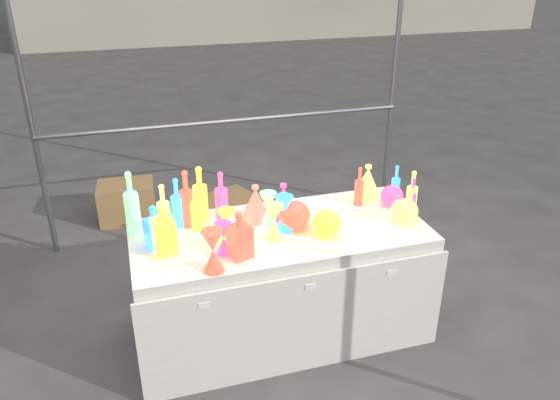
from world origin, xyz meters
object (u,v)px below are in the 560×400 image
object	(u,v)px
display_table	(280,282)
bottle_0	(200,193)
lampshade_0	(256,203)
decanter_0	(163,229)
globe_0	(326,225)
cardboard_box_closed	(127,202)
hourglass_0	(213,251)

from	to	relation	value
display_table	bottle_0	xyz separation A→B (m)	(-0.43, 0.30, 0.55)
lampshade_0	decanter_0	bearing A→B (deg)	-165.15
decanter_0	lampshade_0	size ratio (longest dim) A/B	1.26
bottle_0	globe_0	distance (m)	0.82
globe_0	lampshade_0	size ratio (longest dim) A/B	0.76
display_table	cardboard_box_closed	size ratio (longest dim) A/B	3.75
globe_0	lampshade_0	bearing A→B (deg)	137.15
decanter_0	display_table	bearing A→B (deg)	-1.09
cardboard_box_closed	hourglass_0	size ratio (longest dim) A/B	2.05
hourglass_0	bottle_0	bearing A→B (deg)	86.63
display_table	lampshade_0	distance (m)	0.54
cardboard_box_closed	lampshade_0	size ratio (longest dim) A/B	2.12
bottle_0	lampshade_0	size ratio (longest dim) A/B	1.52
bottle_0	cardboard_box_closed	bearing A→B (deg)	105.83
bottle_0	decanter_0	xyz separation A→B (m)	(-0.27, -0.36, -0.03)
bottle_0	hourglass_0	bearing A→B (deg)	-93.37
display_table	globe_0	distance (m)	0.53
decanter_0	hourglass_0	world-z (taller)	decanter_0
display_table	decanter_0	world-z (taller)	decanter_0
hourglass_0	globe_0	distance (m)	0.74
hourglass_0	display_table	bearing A→B (deg)	34.72
cardboard_box_closed	bottle_0	distance (m)	1.84
display_table	hourglass_0	bearing A→B (deg)	-145.28
cardboard_box_closed	lampshade_0	xyz separation A→B (m)	(0.79, -1.74, 0.69)
display_table	lampshade_0	xyz separation A→B (m)	(-0.11, 0.19, 0.49)
cardboard_box_closed	hourglass_0	xyz separation A→B (m)	(0.42, -2.25, 0.69)
lampshade_0	bottle_0	bearing A→B (deg)	152.62
decanter_0	bottle_0	bearing A→B (deg)	47.87
display_table	cardboard_box_closed	xyz separation A→B (m)	(-0.89, 1.93, -0.20)
globe_0	decanter_0	bearing A→B (deg)	175.14
cardboard_box_closed	hourglass_0	bearing A→B (deg)	-75.03
globe_0	lampshade_0	distance (m)	0.48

